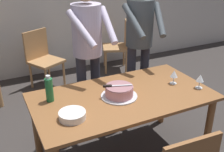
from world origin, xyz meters
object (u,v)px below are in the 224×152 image
at_px(wine_glass_near, 200,78).
at_px(water_bottle, 49,89).
at_px(cake_knife, 111,86).
at_px(plate_stack, 72,115).
at_px(wine_glass_far, 174,74).
at_px(background_chair_1, 119,44).
at_px(person_standing_beside, 140,36).
at_px(background_chair_0, 43,57).
at_px(cake_on_platter, 119,92).
at_px(person_cutting_cake, 88,44).
at_px(main_dining_table, 123,104).

xyz_separation_m(wine_glass_near, water_bottle, (-1.39, 0.40, 0.01)).
distance_m(cake_knife, water_bottle, 0.56).
relative_size(plate_stack, wine_glass_far, 1.53).
distance_m(wine_glass_far, background_chair_1, 2.25).
xyz_separation_m(person_standing_beside, background_chair_0, (-0.90, 1.39, -0.58)).
xyz_separation_m(cake_knife, person_standing_beside, (0.71, 0.68, 0.21)).
height_order(cake_on_platter, background_chair_1, background_chair_1).
distance_m(plate_stack, wine_glass_near, 1.30).
bearing_deg(cake_on_platter, background_chair_0, 96.99).
xyz_separation_m(cake_on_platter, plate_stack, (-0.51, -0.16, -0.02)).
distance_m(wine_glass_near, background_chair_0, 2.54).
bearing_deg(background_chair_1, plate_stack, -125.36).
relative_size(wine_glass_near, person_cutting_cake, 0.08).
xyz_separation_m(cake_knife, wine_glass_far, (0.70, -0.02, -0.01)).
xyz_separation_m(cake_knife, wine_glass_near, (0.86, -0.21, -0.01)).
distance_m(plate_stack, background_chair_1, 2.86).
height_order(main_dining_table, wine_glass_near, wine_glass_near).
relative_size(cake_knife, wine_glass_far, 1.82).
height_order(cake_knife, person_standing_beside, person_standing_beside).
distance_m(cake_on_platter, person_standing_beside, 0.99).
height_order(person_standing_beside, background_chair_0, person_standing_beside).
bearing_deg(water_bottle, wine_glass_far, -9.30).
distance_m(cake_on_platter, wine_glass_far, 0.63).
height_order(main_dining_table, water_bottle, water_bottle).
relative_size(water_bottle, person_standing_beside, 0.15).
bearing_deg(main_dining_table, person_standing_beside, 49.52).
xyz_separation_m(plate_stack, person_cutting_cake, (0.47, 0.84, 0.30)).
xyz_separation_m(plate_stack, background_chair_1, (1.65, 2.32, -0.29)).
bearing_deg(wine_glass_far, plate_stack, -171.76).
relative_size(person_cutting_cake, background_chair_0, 1.91).
bearing_deg(person_standing_beside, cake_knife, -136.02).
relative_size(wine_glass_near, wine_glass_far, 1.00).
bearing_deg(wine_glass_far, water_bottle, 170.70).
relative_size(cake_knife, background_chair_0, 0.29).
distance_m(background_chair_0, background_chair_1, 1.40).
bearing_deg(plate_stack, cake_knife, 22.54).
distance_m(cake_on_platter, background_chair_0, 2.14).
distance_m(main_dining_table, water_bottle, 0.70).
xyz_separation_m(cake_on_platter, person_standing_beside, (0.64, 0.71, 0.27)).
height_order(plate_stack, background_chair_1, background_chair_1).
height_order(plate_stack, background_chair_0, background_chair_0).
height_order(cake_knife, background_chair_0, background_chair_0).
relative_size(wine_glass_far, background_chair_0, 0.16).
xyz_separation_m(cake_on_platter, background_chair_1, (1.14, 2.16, -0.31)).
relative_size(wine_glass_far, person_cutting_cake, 0.08).
xyz_separation_m(wine_glass_near, person_cutting_cake, (-0.83, 0.87, 0.22)).
xyz_separation_m(person_standing_beside, background_chair_1, (0.50, 1.46, -0.58)).
bearing_deg(background_chair_1, main_dining_table, -116.94).
bearing_deg(background_chair_0, cake_knife, -84.78).
xyz_separation_m(main_dining_table, plate_stack, (-0.55, -0.17, 0.13)).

